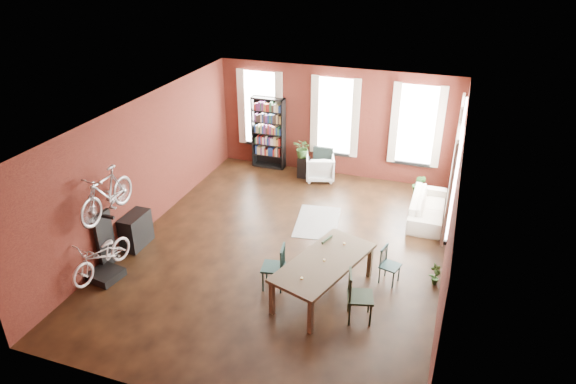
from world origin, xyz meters
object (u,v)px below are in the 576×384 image
at_px(dining_table, 323,278).
at_px(bicycle_floor, 99,240).
at_px(dining_chair_d, 390,266).
at_px(plant_stand, 304,167).
at_px(white_armchair, 320,166).
at_px(dining_chair_a, 273,267).
at_px(cream_sofa, 428,204).
at_px(bookshelf, 269,133).
at_px(bike_trainer, 106,275).
at_px(console_table, 136,230).
at_px(dining_chair_b, 320,253).
at_px(dining_chair_c, 360,297).

height_order(dining_table, bicycle_floor, bicycle_floor).
xyz_separation_m(dining_chair_d, plant_stand, (-3.23, 4.33, -0.09)).
bearing_deg(white_armchair, dining_chair_a, 77.67).
xyz_separation_m(white_armchair, bicycle_floor, (-2.88, -6.19, 0.55)).
xyz_separation_m(dining_chair_a, dining_chair_d, (2.21, 0.93, -0.08)).
xyz_separation_m(dining_table, white_armchair, (-1.54, 5.17, 0.02)).
bearing_deg(cream_sofa, dining_chair_a, 145.64).
relative_size(bookshelf, bike_trainer, 3.66).
bearing_deg(bookshelf, bicycle_floor, -99.92).
bearing_deg(console_table, bookshelf, 76.17).
xyz_separation_m(console_table, plant_stand, (2.52, 4.82, -0.09)).
bearing_deg(white_armchair, dining_chair_b, 87.84).
height_order(dining_chair_c, bicycle_floor, bicycle_floor).
relative_size(bike_trainer, plant_stand, 0.97).
xyz_separation_m(dining_chair_d, console_table, (-5.75, -0.49, -0.00)).
bearing_deg(dining_table, bike_trainer, -149.20).
height_order(dining_chair_b, plant_stand, dining_chair_b).
bearing_deg(bike_trainer, console_table, 94.52).
bearing_deg(dining_table, plant_stand, 129.81).
bearing_deg(bicycle_floor, dining_table, 20.00).
xyz_separation_m(dining_chair_a, dining_chair_b, (0.72, 0.88, -0.06)).
distance_m(console_table, plant_stand, 5.44).
bearing_deg(dining_table, console_table, -165.98).
height_order(dining_table, dining_chair_b, dining_chair_b).
height_order(cream_sofa, console_table, cream_sofa).
height_order(dining_chair_d, console_table, dining_chair_d).
relative_size(dining_chair_a, bicycle_floor, 0.61).
bearing_deg(cream_sofa, dining_table, 156.46).
relative_size(dining_table, bike_trainer, 3.87).
bearing_deg(cream_sofa, bicycle_floor, 128.54).
relative_size(cream_sofa, console_table, 2.60).
relative_size(bookshelf, white_armchair, 2.66).
bearing_deg(dining_chair_b, plant_stand, -139.80).
bearing_deg(dining_table, dining_chair_d, 53.01).
bearing_deg(bike_trainer, bookshelf, 79.80).
distance_m(bike_trainer, console_table, 1.37).
relative_size(dining_chair_b, white_armchair, 1.03).
bearing_deg(bike_trainer, dining_chair_a, 14.53).
bearing_deg(cream_sofa, dining_chair_b, 147.24).
distance_m(bookshelf, plant_stand, 1.52).
distance_m(dining_chair_a, bike_trainer, 3.57).
xyz_separation_m(dining_table, cream_sofa, (1.67, 3.83, 0.01)).
distance_m(dining_chair_d, bicycle_floor, 5.94).
bearing_deg(plant_stand, console_table, -117.55).
distance_m(dining_chair_d, bookshelf, 6.53).
relative_size(console_table, plant_stand, 1.29).
height_order(bike_trainer, console_table, console_table).
distance_m(white_armchair, bicycle_floor, 6.85).
bearing_deg(cream_sofa, bookshelf, 71.05).
height_order(cream_sofa, bike_trainer, cream_sofa).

